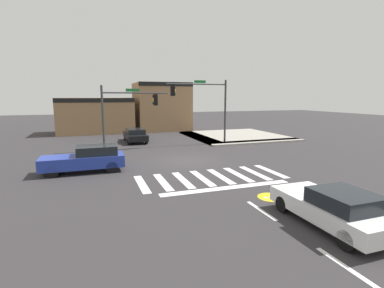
{
  "coord_description": "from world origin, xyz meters",
  "views": [
    {
      "loc": [
        -6.09,
        -18.67,
        4.42
      ],
      "look_at": [
        0.46,
        0.09,
        1.12
      ],
      "focal_mm": 26.84,
      "sensor_mm": 36.0,
      "label": 1
    }
  ],
  "objects_px": {
    "traffic_signal_northwest": "(128,106)",
    "car_black": "(135,135)",
    "traffic_signal_northeast": "(203,100)",
    "car_blue": "(86,159)",
    "car_white": "(334,207)"
  },
  "relations": [
    {
      "from": "traffic_signal_northwest",
      "to": "car_black",
      "type": "bearing_deg",
      "value": 74.95
    },
    {
      "from": "traffic_signal_northeast",
      "to": "car_blue",
      "type": "height_order",
      "value": "traffic_signal_northeast"
    },
    {
      "from": "traffic_signal_northeast",
      "to": "car_white",
      "type": "bearing_deg",
      "value": 83.26
    },
    {
      "from": "traffic_signal_northeast",
      "to": "car_white",
      "type": "relative_size",
      "value": 1.35
    },
    {
      "from": "traffic_signal_northeast",
      "to": "car_black",
      "type": "bearing_deg",
      "value": -32.46
    },
    {
      "from": "car_black",
      "to": "car_white",
      "type": "relative_size",
      "value": 1.03
    },
    {
      "from": "traffic_signal_northeast",
      "to": "car_black",
      "type": "height_order",
      "value": "traffic_signal_northeast"
    },
    {
      "from": "traffic_signal_northeast",
      "to": "car_black",
      "type": "relative_size",
      "value": 1.31
    },
    {
      "from": "car_black",
      "to": "traffic_signal_northeast",
      "type": "bearing_deg",
      "value": 57.54
    },
    {
      "from": "traffic_signal_northwest",
      "to": "traffic_signal_northeast",
      "type": "bearing_deg",
      "value": 2.48
    },
    {
      "from": "car_white",
      "to": "traffic_signal_northwest",
      "type": "bearing_deg",
      "value": 15.52
    },
    {
      "from": "car_black",
      "to": "car_blue",
      "type": "xyz_separation_m",
      "value": [
        -4.39,
        -10.6,
        0.1
      ]
    },
    {
      "from": "car_white",
      "to": "traffic_signal_northeast",
      "type": "bearing_deg",
      "value": -6.74
    },
    {
      "from": "car_black",
      "to": "car_blue",
      "type": "height_order",
      "value": "car_blue"
    },
    {
      "from": "traffic_signal_northwest",
      "to": "car_white",
      "type": "height_order",
      "value": "traffic_signal_northwest"
    }
  ]
}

